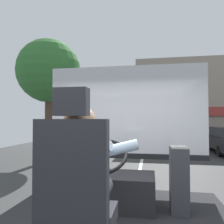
% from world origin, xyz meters
% --- Properties ---
extents(ground, '(18.00, 44.00, 0.06)m').
position_xyz_m(ground, '(0.00, 8.80, -0.02)').
color(ground, '#333333').
extents(driver_seat, '(0.48, 0.48, 1.29)m').
position_xyz_m(driver_seat, '(-0.11, -0.44, 1.29)').
color(driver_seat, black).
rests_on(driver_seat, bus_floor).
extents(bus_driver, '(0.82, 0.58, 0.76)m').
position_xyz_m(bus_driver, '(-0.11, -0.32, 1.46)').
color(bus_driver, '#282833').
rests_on(bus_driver, driver_seat).
extents(steering_console, '(1.10, 1.04, 0.87)m').
position_xyz_m(steering_console, '(-0.11, 0.84, 0.98)').
color(steering_console, black).
rests_on(steering_console, bus_floor).
extents(fare_box, '(0.21, 0.26, 0.77)m').
position_xyz_m(fare_box, '(0.72, 0.82, 1.14)').
color(fare_box, '#333338').
rests_on(fare_box, bus_floor).
extents(windshield_panel, '(2.50, 0.08, 1.48)m').
position_xyz_m(windshield_panel, '(0.00, 1.62, 1.80)').
color(windshield_panel, silver).
extents(street_tree, '(2.78, 2.78, 5.35)m').
position_xyz_m(street_tree, '(-4.02, 7.15, 3.93)').
color(street_tree, '#4C3828').
rests_on(street_tree, ground).
extents(parked_car_green, '(1.95, 3.96, 1.43)m').
position_xyz_m(parked_car_green, '(4.63, 16.13, 0.73)').
color(parked_car_green, '#195633').
rests_on(parked_car_green, ground).
extents(parked_car_charcoal, '(1.82, 3.91, 1.37)m').
position_xyz_m(parked_car_charcoal, '(4.85, 21.62, 0.70)').
color(parked_car_charcoal, '#474C51').
rests_on(parked_car_charcoal, ground).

